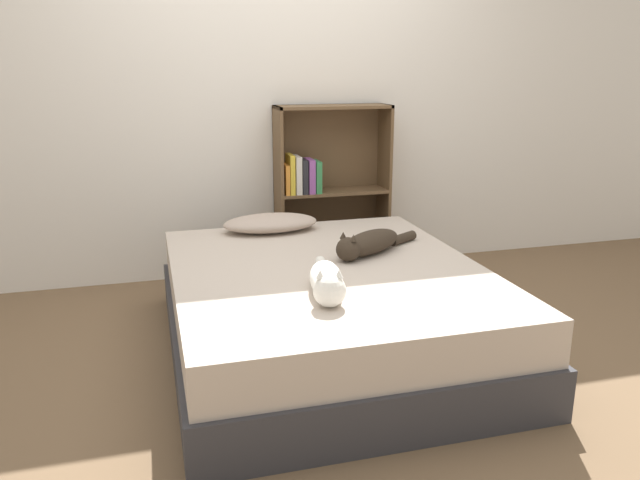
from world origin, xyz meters
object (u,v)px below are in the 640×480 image
bed (327,310)px  pillow (270,223)px  bookshelf (326,188)px  cat_light (327,281)px  cat_dark (368,243)px

bed → pillow: 0.80m
pillow → bookshelf: bearing=45.1°
bed → bookshelf: size_ratio=1.60×
cat_light → cat_dark: (0.37, 0.51, -0.00)m
pillow → bed: bearing=-79.4°
pillow → cat_light: cat_light is taller
pillow → cat_dark: bearing=-56.2°
cat_light → bed: bearing=174.8°
bookshelf → cat_light: bearing=-105.9°
pillow → bookshelf: size_ratio=0.49×
bed → bookshelf: bookshelf is taller
bed → pillow: (-0.14, 0.74, 0.28)m
bed → bookshelf: bearing=74.3°
pillow → bookshelf: bookshelf is taller
pillow → cat_light: (0.03, -1.10, 0.01)m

